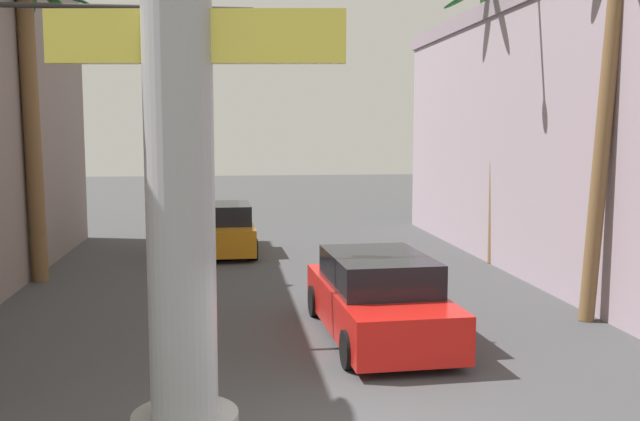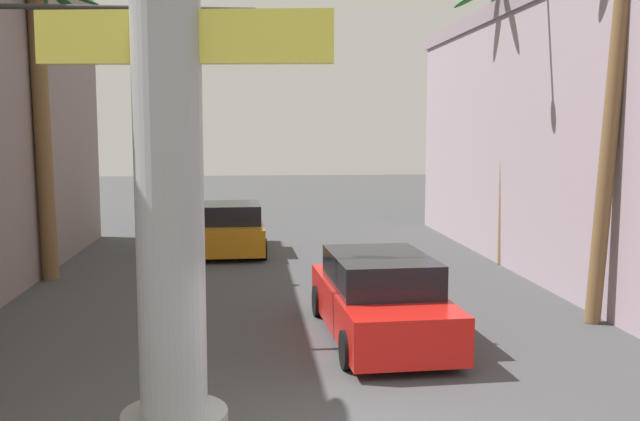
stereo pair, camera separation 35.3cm
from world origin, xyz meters
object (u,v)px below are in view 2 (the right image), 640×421
palm_tree_near_right (615,56)px  palm_tree_mid_right (504,83)px  palm_tree_mid_left (42,102)px  neon_sign_pole (167,50)px  car_lead (380,298)px  car_far (232,229)px  street_lamp (530,95)px  traffic_light_mast (60,105)px

palm_tree_near_right → palm_tree_mid_right: bearing=88.1°
palm_tree_near_right → palm_tree_mid_left: size_ratio=1.11×
neon_sign_pole → palm_tree_mid_left: neon_sign_pole is taller
neon_sign_pole → car_lead: 7.14m
car_far → street_lamp: bearing=-36.6°
traffic_light_mast → palm_tree_near_right: size_ratio=0.73×
car_lead → palm_tree_near_right: bearing=6.6°
palm_tree_mid_right → car_lead: bearing=-124.4°
palm_tree_near_right → car_far: bearing=129.6°
car_lead → palm_tree_near_right: (4.65, 0.54, 4.54)m
palm_tree_near_right → palm_tree_mid_left: palm_tree_near_right is taller
traffic_light_mast → car_far: (2.83, 9.14, -3.57)m
neon_sign_pole → street_lamp: neon_sign_pole is taller
street_lamp → palm_tree_mid_right: size_ratio=0.96×
neon_sign_pole → palm_tree_mid_left: bearing=111.6°
car_lead → palm_tree_mid_right: size_ratio=0.60×
palm_tree_mid_right → palm_tree_near_right: bearing=-91.9°
car_far → palm_tree_mid_right: (7.82, -2.63, 4.46)m
car_far → palm_tree_mid_left: (-4.61, -3.82, 3.84)m
palm_tree_mid_right → palm_tree_mid_left: bearing=-174.5°
palm_tree_near_right → car_lead: bearing=-173.4°
street_lamp → car_far: street_lamp is taller
car_lead → palm_tree_mid_right: palm_tree_mid_right is taller
car_lead → car_far: (-2.95, 9.73, -0.00)m
palm_tree_mid_left → palm_tree_mid_right: palm_tree_mid_right is taller
neon_sign_pole → traffic_light_mast: bearing=114.4°
palm_tree_mid_right → street_lamp: bearing=-97.7°
traffic_light_mast → palm_tree_mid_left: 5.61m
street_lamp → palm_tree_mid_right: bearing=82.3°
car_far → palm_tree_mid_right: palm_tree_mid_right is taller
car_far → palm_tree_near_right: 12.77m
neon_sign_pole → palm_tree_mid_left: 11.72m
street_lamp → car_lead: bearing=-136.8°
traffic_light_mast → car_lead: 6.82m
car_lead → palm_tree_mid_left: (-7.56, 5.91, 3.84)m
palm_tree_near_right → palm_tree_mid_right: size_ratio=1.03×
street_lamp → palm_tree_near_right: palm_tree_near_right is taller
traffic_light_mast → palm_tree_near_right: (10.44, -0.05, 0.97)m
car_far → palm_tree_mid_left: size_ratio=0.56×
car_lead → car_far: 10.17m
street_lamp → traffic_light_mast: bearing=-160.6°
traffic_light_mast → palm_tree_mid_right: bearing=31.4°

